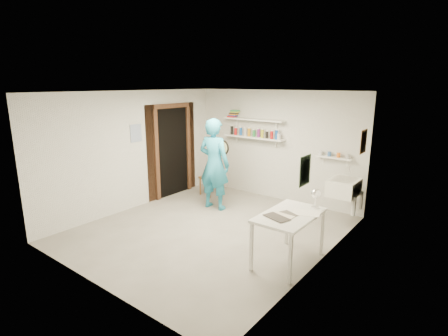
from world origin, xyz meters
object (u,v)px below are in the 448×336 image
Objects in this scene: belfast_sink at (344,187)px; man at (214,164)px; work_table at (289,238)px; desk_lamp at (316,194)px; wooden_chair at (210,177)px; wall_clock at (222,148)px.

man reaches higher than belfast_sink.
work_table is (-0.11, -1.91, -0.33)m from belfast_sink.
man is 2.60m from work_table.
desk_lamp is at bearing 159.10° from man.
belfast_sink is 4.29× the size of desk_lamp.
desk_lamp is (0.07, -1.46, 0.27)m from belfast_sink.
wooden_chair is 0.74× the size of work_table.
desk_lamp is (0.18, 0.45, 0.59)m from work_table.
wall_clock is at bearing 160.17° from desk_lamp.
belfast_sink is 0.32× the size of man.
belfast_sink reaches higher than wooden_chair.
wall_clock reaches higher than desk_lamp.
desk_lamp is at bearing 67.58° from work_table.
wall_clock is 2.76m from work_table.
work_table is 8.00× the size of desk_lamp.
wall_clock is at bearing -24.97° from wooden_chair.
wall_clock is 0.30× the size of work_table.
desk_lamp reaches higher than work_table.
man is (-2.39, -0.80, 0.24)m from belfast_sink.
man is at bearing -161.58° from belfast_sink.
desk_lamp is (2.47, -0.66, 0.03)m from man.
wall_clock is (0.02, 0.22, 0.31)m from man.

